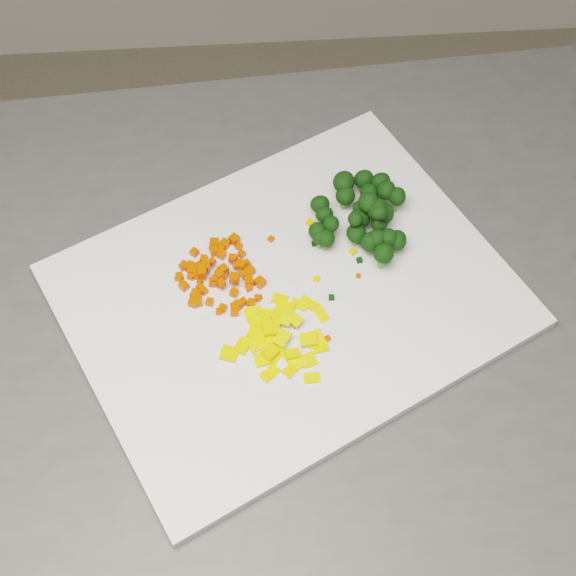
{
  "coord_description": "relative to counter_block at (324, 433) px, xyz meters",
  "views": [
    {
      "loc": [
        -0.4,
        0.02,
        1.72
      ],
      "look_at": [
        -0.36,
        0.52,
        0.92
      ],
      "focal_mm": 50.0,
      "sensor_mm": 36.0,
      "label": 1
    }
  ],
  "objects": [
    {
      "name": "broccoli_floret_14",
      "position": [
        0.04,
        0.05,
        0.48
      ],
      "size": [
        0.03,
        0.03,
        0.03
      ],
      "primitive_type": null,
      "color": "black",
      "rests_on": "broccoli_pile"
    },
    {
      "name": "carrot_cube_46",
      "position": [
        -0.16,
        0.03,
        0.47
      ],
      "size": [
        0.01,
        0.01,
        0.01
      ],
      "primitive_type": "cube",
      "rotation": [
        0.0,
        0.0,
        0.82
      ],
      "color": "#D93602",
      "rests_on": "carrot_pile"
    },
    {
      "name": "carrot_cube_8",
      "position": [
        -0.19,
        0.03,
        0.47
      ],
      "size": [
        0.01,
        0.01,
        0.01
      ],
      "primitive_type": "cube",
      "rotation": [
        0.0,
        0.0,
        0.24
      ],
      "color": "#D93602",
      "rests_on": "carrot_pile"
    },
    {
      "name": "carrot_cube_21",
      "position": [
        -0.17,
        0.03,
        0.47
      ],
      "size": [
        0.01,
        0.01,
        0.01
      ],
      "primitive_type": "cube",
      "rotation": [
        0.0,
        0.0,
        2.98
      ],
      "color": "#D93602",
      "rests_on": "carrot_pile"
    },
    {
      "name": "pepper_chunk_3",
      "position": [
        -0.07,
        -0.03,
        0.46
      ],
      "size": [
        0.02,
        0.02,
        0.01
      ],
      "primitive_type": "cube",
      "rotation": [
        -0.12,
        0.11,
        0.1
      ],
      "color": "yellow",
      "rests_on": "pepper_pile"
    },
    {
      "name": "carrot_cube_44",
      "position": [
        -0.15,
        0.07,
        0.47
      ],
      "size": [
        0.01,
        0.01,
        0.01
      ],
      "primitive_type": "cube",
      "rotation": [
        0.0,
        0.0,
        1.98
      ],
      "color": "#D93602",
      "rests_on": "carrot_pile"
    },
    {
      "name": "stray_bit_6",
      "position": [
        -0.01,
        -0.01,
        0.47
      ],
      "size": [
        0.01,
        0.01,
        0.0
      ],
      "primitive_type": "cube",
      "rotation": [
        0.0,
        0.0,
        3.08
      ],
      "color": "black",
      "rests_on": "cutting_board"
    },
    {
      "name": "carrot_cube_47",
      "position": [
        -0.14,
        0.06,
        0.47
      ],
      "size": [
        0.01,
        0.01,
        0.01
      ],
      "primitive_type": "cube",
      "rotation": [
        0.0,
        0.0,
        0.61
      ],
      "color": "#D93602",
      "rests_on": "carrot_pile"
    },
    {
      "name": "carrot_cube_12",
      "position": [
        -0.11,
        0.01,
        0.47
      ],
      "size": [
        0.01,
        0.01,
        0.01
      ],
      "primitive_type": "cube",
      "rotation": [
        0.0,
        0.0,
        0.08
      ],
      "color": "#D93602",
      "rests_on": "carrot_pile"
    },
    {
      "name": "carrot_cube_31",
      "position": [
        -0.16,
        0.01,
        0.47
      ],
      "size": [
        0.01,
        0.01,
        0.01
      ],
      "primitive_type": "cube",
      "rotation": [
        0.0,
        0.0,
        0.94
      ],
      "color": "#D93602",
      "rests_on": "carrot_pile"
    },
    {
      "name": "carrot_cube_64",
      "position": [
        -0.14,
        0.06,
        0.47
      ],
      "size": [
        0.01,
        0.01,
        0.01
      ],
      "primitive_type": "cube",
      "rotation": [
        0.0,
        0.0,
        1.82
      ],
      "color": "#D93602",
      "rests_on": "carrot_pile"
    },
    {
      "name": "pepper_chunk_0",
      "position": [
        -0.07,
        -0.07,
        0.47
      ],
      "size": [
        0.02,
        0.03,
        0.01
      ],
      "primitive_type": "cube",
      "rotation": [
        0.02,
        -0.1,
        1.01
      ],
      "color": "yellow",
      "rests_on": "pepper_pile"
    },
    {
      "name": "pepper_chunk_10",
      "position": [
        -0.1,
        -0.05,
        0.46
      ],
      "size": [
        0.02,
        0.02,
        0.01
      ],
      "primitive_type": "cube",
      "rotation": [
        -0.03,
        0.08,
        3.09
      ],
      "color": "yellow",
      "rests_on": "pepper_pile"
    },
    {
      "name": "stray_bit_10",
      "position": [
        -0.08,
        0.07,
        0.47
      ],
      "size": [
        0.01,
        0.01,
        0.0
      ],
      "primitive_type": "cube",
      "rotation": [
        0.0,
        0.0,
        0.84
      ],
      "color": "#D93602",
      "rests_on": "cutting_board"
    },
    {
      "name": "carrot_cube_27",
      "position": [
        -0.17,
        0.04,
        0.47
      ],
      "size": [
        0.01,
        0.01,
        0.01
      ],
      "primitive_type": "cube",
      "rotation": [
        0.0,
        0.0,
        2.6
      ],
      "color": "#D93602",
      "rests_on": "carrot_pile"
    },
    {
      "name": "broccoli_floret_16",
      "position": [
        0.04,
        0.09,
        0.5
      ],
      "size": [
        0.04,
        0.04,
        0.04
      ],
      "primitive_type": null,
      "color": "black",
      "rests_on": "broccoli_pile"
    },
    {
      "name": "pepper_chunk_7",
      "position": [
        -0.04,
        -0.02,
        0.47
      ],
      "size": [
        0.02,
        0.02,
        0.01
      ],
      "primitive_type": "cube",
      "rotation": [
        0.0,
        0.04,
        2.46
      ],
      "color": "yellow",
      "rests_on": "pepper_pile"
    },
    {
      "name": "carrot_cube_50",
      "position": [
        -0.17,
        0.03,
        0.47
      ],
      "size": [
        0.01,
        0.01,
        0.01
      ],
      "primitive_type": "cube",
      "rotation": [
        0.0,
        0.0,
        1.46
      ],
      "color": "#D93602",
      "rests_on": "carrot_pile"
    },
    {
      "name": "carrot_cube_63",
      "position": [
        -0.18,
        0.04,
        0.47
      ],
      "size": [
        0.01,
        0.01,
        0.01
      ],
      "primitive_type": "cube",
      "rotation": [
        0.0,
        0.0,
        2.67
      ],
      "color": "#D93602",
      "rests_on": "carrot_pile"
    },
    {
      "name": "carrot_cube_55",
      "position": [
        -0.11,
        0.0,
        0.47
      ],
      "size": [
        0.01,
        0.01,
        0.01
      ],
      "primitive_type": "cube",
      "rotation": [
        0.0,
        0.0,
        1.97
      ],
      "color": "#D93602",
      "rests_on": "carrot_pile"
    },
    {
      "name": "carrot_cube_5",
      "position": [
        -0.09,
        0.01,
        0.47
      ],
      "size": [
        0.01,
        0.01,
        0.01
      ],
      "primitive_type": "cube",
      "rotation": [
        0.0,
        0.0,
        0.49
      ],
      "color": "#D93602",
      "rests_on": "carrot_pile"
    },
    {
      "name": "broccoli_floret_15",
      "position": [
        0.03,
        0.06,
        0.48
      ],
      "size": [
        0.03,
        0.03,
        0.03
      ],
      "primitive_type": null,
      "color": "black",
      "rests_on": "broccoli_pile"
    },
    {
      "name": "pepper_chunk_28",
      "position": [
        -0.06,
        -0.09,
        0.47
      ],
      "size": [
        0.02,
        0.01,
        0.01
      ],
      "primitive_type": "cube",
      "rotation": [
        -0.01,
        0.11,
        0.14
      ],
      "color": "yellow",
      "rests_on": "pepper_pile"
    },
    {
      "name": "pepper_chunk_25",
      "position": [
        -0.1,
        -0.03,
        0.47
      ],
      "size": [
        0.02,
        0.02,
        0.01
      ],
      "primitive_type": "cube",
      "rotation": [
        -0.09,
        0.03,
        0.26
      ],
      "color": "yellow",
      "rests_on": "pepper_pile"
    },
    {
      "name": "carrot_cube_18",
      "position": [
        -0.15,
        0.01,
        0.47
      ],
      "size": [
        0.01,
        0.01,
        0.01
      ],
      "primitive_type": "cube",
      "rotation": [
        0.0,
        0.0,
        1.44
      ],
      "color": "#D93602",
      "rests_on": "carrot_pile"
    },
    {
      "name": "carrot_cube_60",
      "position": [
        -0.17,
        -0.0,
        0.47
      ],
      "size": [
        0.01,
        0.01,
        0.01
      ],
      "primitive_type": "cube",
      "rotation": [
        0.0,
        0.0,
        3.04
      ],
      "color": "#D93602",
      "rests_on": "carrot_pile"
    },
    {
      "name": "broccoli_floret_25",
      "position": [
        0.03,
        0.08,
        0.48
      ],
      "size": [
        0.04,
        0.04,
        0.03
      ],
      "primitive_type": null,
      "color": "black",
      "rests_on": "broccoli_pile"
    },
    {
      "name": "broccoli_floret_24",
      "position": [
        0.08,
        0.11,
        0.48
      ],
      "size": [
        0.03,
        0.03,
        0.04
      ],
      "primitive_type": null,
      "color": "black",
      "rests_on": "broccoli_pile"
    },
    {
      "name": "stray_bit_1",
      "position": [
        -0.02,
        0.06,
        0.47
      ],
      "size": [
        0.01,
        0.01,
        0.0
      ],
      "primitive_type": "cube",
      "rotation": [
        0.0,
        0.0,
        1.62
      ],
      "color": "black",
      "rests_on": "cutting_board"
    },
    {
      "name": "carrot_cube_75",
      "position": [
        -0.09,
        0.01,
        0.47
      ],
      "size": [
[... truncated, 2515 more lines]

